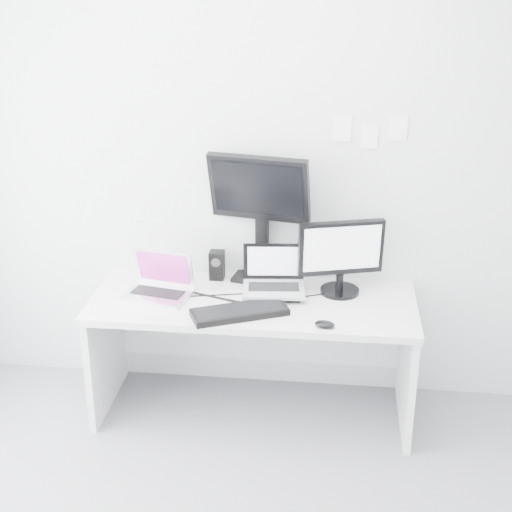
% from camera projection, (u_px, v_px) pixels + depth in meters
% --- Properties ---
extents(back_wall, '(3.60, 0.00, 3.60)m').
position_uv_depth(back_wall, '(260.00, 174.00, 4.15)').
color(back_wall, silver).
rests_on(back_wall, ground).
extents(desk, '(1.80, 0.70, 0.73)m').
position_uv_depth(desk, '(253.00, 357.00, 4.20)').
color(desk, silver).
rests_on(desk, ground).
extents(macbook, '(0.40, 0.33, 0.27)m').
position_uv_depth(macbook, '(156.00, 275.00, 4.04)').
color(macbook, silver).
rests_on(macbook, desk).
extents(speaker, '(0.10, 0.10, 0.17)m').
position_uv_depth(speaker, '(217.00, 265.00, 4.30)').
color(speaker, black).
rests_on(speaker, desk).
extents(dell_laptop, '(0.37, 0.30, 0.29)m').
position_uv_depth(dell_laptop, '(274.00, 272.00, 4.06)').
color(dell_laptop, '#ACAEB3').
rests_on(dell_laptop, desk).
extents(rear_monitor, '(0.60, 0.32, 0.78)m').
position_uv_depth(rear_monitor, '(260.00, 216.00, 4.18)').
color(rear_monitor, black).
rests_on(rear_monitor, desk).
extents(samsung_monitor, '(0.52, 0.35, 0.44)m').
position_uv_depth(samsung_monitor, '(341.00, 257.00, 4.07)').
color(samsung_monitor, black).
rests_on(samsung_monitor, desk).
extents(keyboard, '(0.54, 0.37, 0.03)m').
position_uv_depth(keyboard, '(240.00, 312.00, 3.88)').
color(keyboard, black).
rests_on(keyboard, desk).
extents(mouse, '(0.12, 0.09, 0.03)m').
position_uv_depth(mouse, '(325.00, 324.00, 3.76)').
color(mouse, black).
rests_on(mouse, desk).
extents(wall_note_0, '(0.10, 0.00, 0.14)m').
position_uv_depth(wall_note_0, '(342.00, 129.00, 3.99)').
color(wall_note_0, white).
rests_on(wall_note_0, back_wall).
extents(wall_note_1, '(0.09, 0.00, 0.13)m').
position_uv_depth(wall_note_1, '(369.00, 137.00, 3.99)').
color(wall_note_1, white).
rests_on(wall_note_1, back_wall).
extents(wall_note_2, '(0.10, 0.00, 0.14)m').
position_uv_depth(wall_note_2, '(398.00, 128.00, 3.96)').
color(wall_note_2, white).
rests_on(wall_note_2, back_wall).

